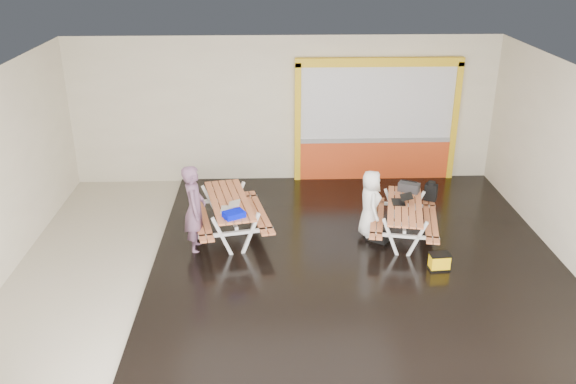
{
  "coord_description": "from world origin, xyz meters",
  "views": [
    {
      "loc": [
        -0.36,
        -9.8,
        5.61
      ],
      "look_at": [
        0.0,
        0.9,
        1.0
      ],
      "focal_mm": 37.62,
      "sensor_mm": 36.0,
      "label": 1
    }
  ],
  "objects_px": {
    "picnic_table_right": "(404,213)",
    "toolbox": "(409,187)",
    "picnic_table_left": "(230,209)",
    "person_right": "(370,203)",
    "person_left": "(195,209)",
    "laptop_left": "(230,207)",
    "blue_pouch": "(234,214)",
    "fluke_bag": "(439,262)",
    "laptop_right": "(401,200)",
    "backpack": "(431,191)",
    "dark_case": "(379,236)"
  },
  "relations": [
    {
      "from": "laptop_right",
      "to": "dark_case",
      "type": "relative_size",
      "value": 1.02
    },
    {
      "from": "person_right",
      "to": "laptop_left",
      "type": "distance_m",
      "value": 2.72
    },
    {
      "from": "laptop_right",
      "to": "backpack",
      "type": "bearing_deg",
      "value": 41.63
    },
    {
      "from": "dark_case",
      "to": "fluke_bag",
      "type": "distance_m",
      "value": 1.46
    },
    {
      "from": "picnic_table_right",
      "to": "blue_pouch",
      "type": "height_order",
      "value": "blue_pouch"
    },
    {
      "from": "picnic_table_left",
      "to": "person_right",
      "type": "distance_m",
      "value": 2.75
    },
    {
      "from": "blue_pouch",
      "to": "laptop_right",
      "type": "bearing_deg",
      "value": 11.98
    },
    {
      "from": "toolbox",
      "to": "laptop_left",
      "type": "bearing_deg",
      "value": -165.77
    },
    {
      "from": "laptop_left",
      "to": "dark_case",
      "type": "xyz_separation_m",
      "value": [
        2.88,
        0.16,
        -0.75
      ]
    },
    {
      "from": "backpack",
      "to": "dark_case",
      "type": "distance_m",
      "value": 1.61
    },
    {
      "from": "dark_case",
      "to": "picnic_table_right",
      "type": "bearing_deg",
      "value": 9.19
    },
    {
      "from": "laptop_left",
      "to": "fluke_bag",
      "type": "relative_size",
      "value": 0.97
    },
    {
      "from": "laptop_right",
      "to": "fluke_bag",
      "type": "xyz_separation_m",
      "value": [
        0.45,
        -1.37,
        -0.61
      ]
    },
    {
      "from": "laptop_left",
      "to": "toolbox",
      "type": "xyz_separation_m",
      "value": [
        3.59,
        0.91,
        -0.02
      ]
    },
    {
      "from": "laptop_left",
      "to": "laptop_right",
      "type": "xyz_separation_m",
      "value": [
        3.33,
        0.37,
        -0.06
      ]
    },
    {
      "from": "picnic_table_right",
      "to": "person_right",
      "type": "relative_size",
      "value": 1.57
    },
    {
      "from": "backpack",
      "to": "laptop_left",
      "type": "bearing_deg",
      "value": -165.56
    },
    {
      "from": "person_left",
      "to": "person_right",
      "type": "height_order",
      "value": "person_left"
    },
    {
      "from": "picnic_table_left",
      "to": "toolbox",
      "type": "height_order",
      "value": "toolbox"
    },
    {
      "from": "laptop_right",
      "to": "backpack",
      "type": "xyz_separation_m",
      "value": [
        0.77,
        0.68,
        -0.11
      ]
    },
    {
      "from": "picnic_table_left",
      "to": "picnic_table_right",
      "type": "distance_m",
      "value": 3.42
    },
    {
      "from": "backpack",
      "to": "fluke_bag",
      "type": "xyz_separation_m",
      "value": [
        -0.32,
        -2.05,
        -0.49
      ]
    },
    {
      "from": "picnic_table_right",
      "to": "toolbox",
      "type": "distance_m",
      "value": 0.75
    },
    {
      "from": "laptop_left",
      "to": "laptop_right",
      "type": "relative_size",
      "value": 0.89
    },
    {
      "from": "picnic_table_left",
      "to": "toolbox",
      "type": "xyz_separation_m",
      "value": [
        3.63,
        0.44,
        0.22
      ]
    },
    {
      "from": "fluke_bag",
      "to": "blue_pouch",
      "type": "bearing_deg",
      "value": 169.5
    },
    {
      "from": "picnic_table_left",
      "to": "laptop_left",
      "type": "distance_m",
      "value": 0.53
    },
    {
      "from": "laptop_left",
      "to": "laptop_right",
      "type": "distance_m",
      "value": 3.35
    },
    {
      "from": "laptop_left",
      "to": "dark_case",
      "type": "distance_m",
      "value": 2.98
    },
    {
      "from": "laptop_left",
      "to": "blue_pouch",
      "type": "bearing_deg",
      "value": -73.21
    },
    {
      "from": "dark_case",
      "to": "fluke_bag",
      "type": "xyz_separation_m",
      "value": [
        0.89,
        -1.16,
        0.07
      ]
    },
    {
      "from": "person_right",
      "to": "fluke_bag",
      "type": "bearing_deg",
      "value": -144.67
    },
    {
      "from": "backpack",
      "to": "blue_pouch",
      "type": "bearing_deg",
      "value": -161.12
    },
    {
      "from": "laptop_left",
      "to": "person_left",
      "type": "bearing_deg",
      "value": -176.15
    },
    {
      "from": "laptop_right",
      "to": "fluke_bag",
      "type": "height_order",
      "value": "laptop_right"
    },
    {
      "from": "person_left",
      "to": "blue_pouch",
      "type": "distance_m",
      "value": 0.79
    },
    {
      "from": "picnic_table_right",
      "to": "blue_pouch",
      "type": "xyz_separation_m",
      "value": [
        -3.28,
        -0.56,
        0.3
      ]
    },
    {
      "from": "person_left",
      "to": "laptop_left",
      "type": "height_order",
      "value": "person_left"
    },
    {
      "from": "picnic_table_left",
      "to": "toolbox",
      "type": "relative_size",
      "value": 4.95
    },
    {
      "from": "person_left",
      "to": "laptop_left",
      "type": "relative_size",
      "value": 4.73
    },
    {
      "from": "picnic_table_right",
      "to": "laptop_right",
      "type": "bearing_deg",
      "value": 109.8
    },
    {
      "from": "dark_case",
      "to": "laptop_left",
      "type": "bearing_deg",
      "value": -176.78
    },
    {
      "from": "laptop_right",
      "to": "blue_pouch",
      "type": "bearing_deg",
      "value": -168.02
    },
    {
      "from": "laptop_right",
      "to": "blue_pouch",
      "type": "xyz_separation_m",
      "value": [
        -3.23,
        -0.69,
        0.07
      ]
    },
    {
      "from": "backpack",
      "to": "dark_case",
      "type": "height_order",
      "value": "backpack"
    },
    {
      "from": "blue_pouch",
      "to": "picnic_table_left",
      "type": "bearing_deg",
      "value": 99.56
    },
    {
      "from": "picnic_table_left",
      "to": "picnic_table_right",
      "type": "xyz_separation_m",
      "value": [
        3.41,
        -0.23,
        -0.05
      ]
    },
    {
      "from": "person_right",
      "to": "blue_pouch",
      "type": "xyz_separation_m",
      "value": [
        -2.61,
        -0.6,
        0.09
      ]
    },
    {
      "from": "blue_pouch",
      "to": "dark_case",
      "type": "distance_m",
      "value": 2.93
    },
    {
      "from": "laptop_left",
      "to": "backpack",
      "type": "bearing_deg",
      "value": 14.44
    }
  ]
}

